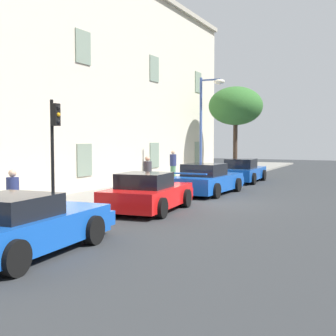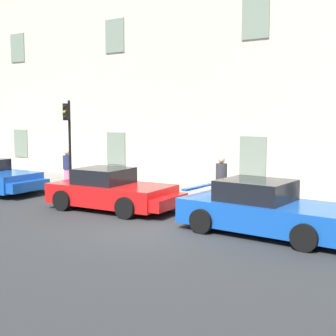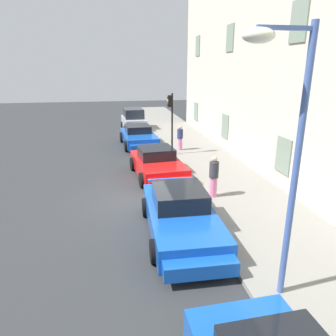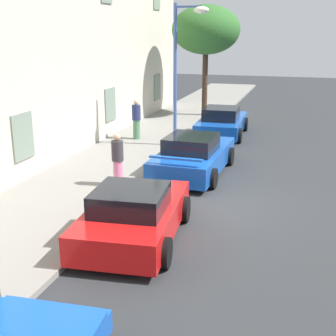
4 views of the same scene
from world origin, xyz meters
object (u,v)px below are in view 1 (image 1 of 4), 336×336
Objects in this scene: sportscar_white_middle at (208,180)px; street_lamp at (208,110)px; sportscar_red_lead at (26,226)px; tree_midblock at (236,106)px; traffic_light at (54,138)px; pedestrian_bystander at (13,196)px; pedestrian_admiring at (148,175)px; sportscar_tail_end at (243,172)px; pedestrian_strolling at (173,165)px; sportscar_yellow_flank at (149,194)px.

sportscar_white_middle is 0.88× the size of street_lamp.
tree_midblock is at bearing 5.68° from sportscar_red_lead.
traffic_light is at bearing 179.13° from street_lamp.
pedestrian_bystander is at bearing 175.89° from street_lamp.
traffic_light is at bearing -39.59° from pedestrian_bystander.
sportscar_white_middle reaches higher than sportscar_red_lead.
sportscar_tail_end is at bearing -10.74° from pedestrian_admiring.
pedestrian_bystander is at bearing 177.72° from pedestrian_admiring.
sportscar_white_middle is at bearing 1.08° from sportscar_red_lead.
sportscar_white_middle is 2.86× the size of pedestrian_strolling.
sportscar_yellow_flank is 9.52m from street_lamp.
sportscar_white_middle is 5.23m from pedestrian_strolling.
sportscar_yellow_flank is 4.95m from pedestrian_bystander.
pedestrian_admiring is (3.09, 1.76, 0.39)m from sportscar_yellow_flank.
sportscar_yellow_flank is at bearing -150.34° from pedestrian_admiring.
street_lamp is at bearing -104.68° from pedestrian_strolling.
pedestrian_bystander is (-7.57, 0.30, -0.07)m from pedestrian_admiring.
tree_midblock reaches higher than sportscar_yellow_flank.
pedestrian_strolling is (6.32, 1.75, 0.04)m from pedestrian_admiring.
pedestrian_bystander is (-13.26, 0.95, -3.19)m from street_lamp.
sportscar_yellow_flank reaches higher than sportscar_red_lead.
pedestrian_admiring reaches higher than sportscar_red_lead.
sportscar_red_lead is 2.94× the size of pedestrian_admiring.
pedestrian_bystander reaches higher than sportscar_white_middle.
traffic_light reaches higher than sportscar_tail_end.
pedestrian_bystander is at bearing 167.93° from sportscar_white_middle.
pedestrian_bystander is at bearing 50.19° from sportscar_red_lead.
pedestrian_admiring is 0.95× the size of pedestrian_strolling.
sportscar_white_middle is 3.20m from pedestrian_admiring.
pedestrian_admiring is (-2.57, 1.87, 0.38)m from sportscar_white_middle.
traffic_light is at bearing -176.00° from pedestrian_admiring.
sportscar_white_middle reaches higher than sportscar_tail_end.
street_lamp is at bearing 162.13° from sportscar_tail_end.
traffic_light reaches higher than sportscar_red_lead.
traffic_light reaches higher than pedestrian_strolling.
pedestrian_strolling is (15.89, 3.84, 0.43)m from sportscar_red_lead.
tree_midblock reaches higher than traffic_light.
street_lamp is at bearing -6.53° from pedestrian_admiring.
pedestrian_strolling is at bearing 15.46° from pedestrian_admiring.
pedestrian_strolling reaches higher than sportscar_tail_end.
pedestrian_admiring is 6.56m from pedestrian_strolling.
pedestrian_bystander is at bearing -174.05° from pedestrian_strolling.
sportscar_red_lead is 1.38× the size of traffic_light.
tree_midblock is at bearing 0.77° from pedestrian_admiring.
traffic_light is at bearing 175.50° from sportscar_tail_end.
pedestrian_strolling reaches higher than pedestrian_bystander.
street_lamp is at bearing 7.18° from sportscar_yellow_flank.
sportscar_red_lead is 9.80m from pedestrian_admiring.
pedestrian_strolling is 13.97m from pedestrian_bystander.
sportscar_red_lead is 15.73m from street_lamp.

